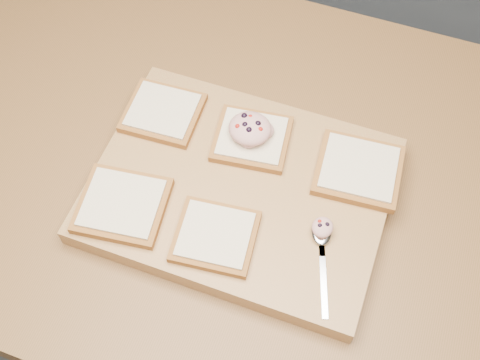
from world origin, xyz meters
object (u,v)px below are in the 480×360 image
(bread_far_center, at_px, (252,138))
(spoon, at_px, (322,239))
(tuna_salad_dollop, at_px, (250,128))
(cutting_board, at_px, (240,190))

(bread_far_center, relative_size, spoon, 0.86)
(bread_far_center, relative_size, tuna_salad_dollop, 1.91)
(spoon, bearing_deg, cutting_board, 161.66)
(bread_far_center, xyz_separation_m, spoon, (0.15, -0.13, -0.00))
(cutting_board, xyz_separation_m, spoon, (0.14, -0.05, 0.02))
(cutting_board, relative_size, spoon, 2.96)
(bread_far_center, bearing_deg, cutting_board, -83.24)
(cutting_board, height_order, tuna_salad_dollop, tuna_salad_dollop)
(bread_far_center, distance_m, tuna_salad_dollop, 0.02)
(bread_far_center, height_order, tuna_salad_dollop, tuna_salad_dollop)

